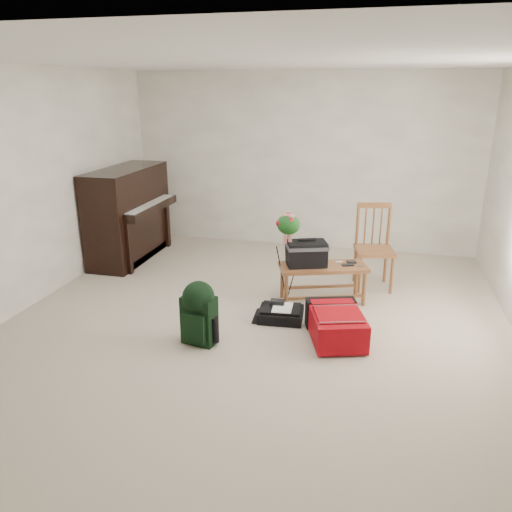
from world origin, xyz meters
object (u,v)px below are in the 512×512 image
(bench, at_px, (312,256))
(dining_chair, at_px, (374,248))
(piano, at_px, (129,216))
(black_duffel, at_px, (281,313))
(flower_stand, at_px, (288,258))
(red_suitcase, at_px, (337,322))
(green_backpack, at_px, (199,310))

(bench, distance_m, dining_chair, 0.87)
(piano, bearing_deg, black_duffel, -30.80)
(black_duffel, xyz_separation_m, flower_stand, (-0.03, 0.50, 0.43))
(black_duffel, distance_m, flower_stand, 0.66)
(piano, height_order, flower_stand, piano)
(red_suitcase, bearing_deg, bench, 96.17)
(red_suitcase, xyz_separation_m, black_duffel, (-0.59, 0.25, -0.09))
(red_suitcase, relative_size, black_duffel, 1.72)
(dining_chair, distance_m, black_duffel, 1.51)
(dining_chair, relative_size, flower_stand, 0.97)
(dining_chair, xyz_separation_m, green_backpack, (-1.52, -1.82, -0.15))
(piano, distance_m, dining_chair, 3.31)
(bench, relative_size, red_suitcase, 1.26)
(piano, distance_m, flower_stand, 2.56)
(red_suitcase, distance_m, green_backpack, 1.31)
(bench, distance_m, black_duffel, 0.76)
(green_backpack, bearing_deg, flower_stand, 73.41)
(dining_chair, bearing_deg, green_backpack, -141.29)
(black_duffel, height_order, green_backpack, green_backpack)
(piano, distance_m, bench, 2.78)
(piano, relative_size, dining_chair, 1.51)
(black_duffel, distance_m, green_backpack, 0.96)
(bench, bearing_deg, dining_chair, 22.14)
(green_backpack, bearing_deg, dining_chair, 60.98)
(piano, xyz_separation_m, bench, (2.64, -0.87, -0.08))
(bench, relative_size, green_backpack, 1.68)
(piano, relative_size, black_duffel, 3.17)
(piano, relative_size, flower_stand, 1.47)
(red_suitcase, bearing_deg, flower_stand, 112.16)
(black_duffel, height_order, flower_stand, flower_stand)
(dining_chair, distance_m, flower_stand, 1.12)
(piano, bearing_deg, bench, -18.13)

